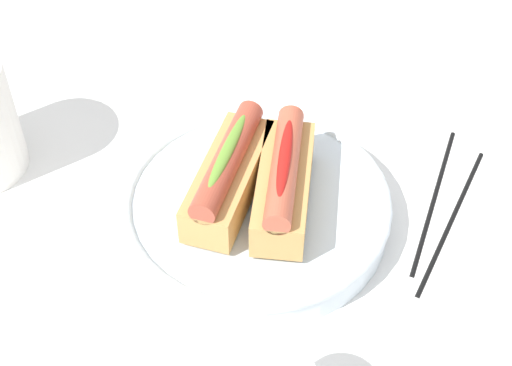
% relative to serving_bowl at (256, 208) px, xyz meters
% --- Properties ---
extents(ground_plane, '(2.40, 2.40, 0.00)m').
position_rel_serving_bowl_xyz_m(ground_plane, '(0.00, 0.01, -0.02)').
color(ground_plane, white).
extents(serving_bowl, '(0.27, 0.27, 0.04)m').
position_rel_serving_bowl_xyz_m(serving_bowl, '(0.00, 0.00, 0.00)').
color(serving_bowl, silver).
rests_on(serving_bowl, ground_plane).
extents(hotdog_front, '(0.16, 0.08, 0.06)m').
position_rel_serving_bowl_xyz_m(hotdog_front, '(-0.01, -0.03, 0.04)').
color(hotdog_front, tan).
rests_on(hotdog_front, serving_bowl).
extents(hotdog_back, '(0.16, 0.10, 0.06)m').
position_rel_serving_bowl_xyz_m(hotdog_back, '(0.01, 0.03, 0.04)').
color(hotdog_back, tan).
rests_on(hotdog_back, serving_bowl).
extents(chopstick_near, '(0.20, 0.09, 0.01)m').
position_rel_serving_bowl_xyz_m(chopstick_near, '(0.02, -0.19, -0.02)').
color(chopstick_near, black).
rests_on(chopstick_near, ground_plane).
extents(chopstick_far, '(0.19, 0.12, 0.01)m').
position_rel_serving_bowl_xyz_m(chopstick_far, '(-0.01, -0.20, -0.02)').
color(chopstick_far, black).
rests_on(chopstick_far, ground_plane).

